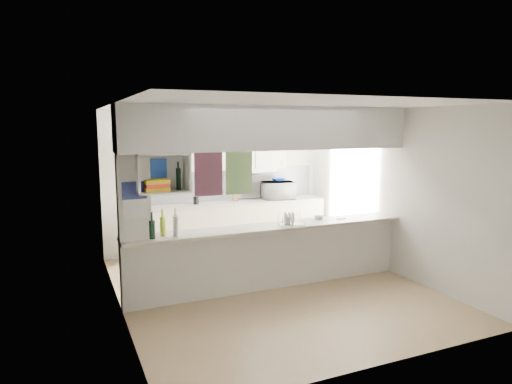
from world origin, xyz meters
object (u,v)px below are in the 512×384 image
wine_bottles (164,227)px  bowl (279,180)px  microwave (278,190)px  dish_rack (291,219)px

wine_bottles → bowl: bearing=39.0°
microwave → bowl: 0.20m
microwave → wine_bottles: 3.46m
dish_rack → wine_bottles: size_ratio=1.07×
dish_rack → wine_bottles: 1.84m
bowl → wine_bottles: bowl is taller
bowl → dish_rack: size_ratio=0.65×
bowl → dish_rack: bearing=-111.8°
microwave → wine_bottles: wine_bottles is taller
bowl → wine_bottles: (-2.72, -2.20, -0.23)m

